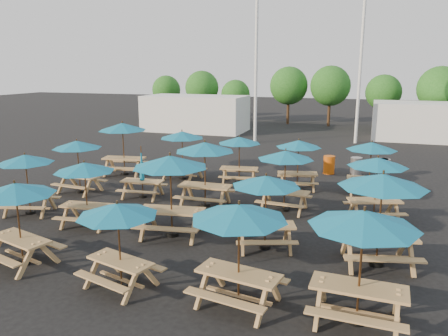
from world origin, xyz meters
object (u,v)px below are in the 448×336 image
(waste_bin_1, at_px, (356,167))
(picnic_unit_16, at_px, (364,226))
(picnic_unit_2, at_px, (77,147))
(picnic_unit_15, at_px, (299,147))
(picnic_unit_1, at_px, (25,162))
(picnic_unit_7, at_px, (182,138))
(picnic_unit_6, at_px, (142,176))
(picnic_unit_11, at_px, (239,143))
(picnic_unit_4, at_px, (16,194))
(picnic_unit_13, at_px, (266,185))
(picnic_unit_3, at_px, (123,130))
(waste_bin_0, at_px, (329,165))
(picnic_unit_9, at_px, (170,166))
(picnic_unit_12, at_px, (239,218))
(picnic_unit_14, at_px, (285,158))
(picnic_unit_8, at_px, (118,215))
(waste_bin_2, at_px, (384,168))
(picnic_unit_17, at_px, (383,186))
(picnic_unit_5, at_px, (85,171))
(picnic_unit_19, at_px, (371,149))
(picnic_unit_18, at_px, (378,166))
(picnic_unit_10, at_px, (205,151))
(waste_bin_3, at_px, (382,168))

(waste_bin_1, bearing_deg, picnic_unit_16, -87.66)
(picnic_unit_2, distance_m, picnic_unit_15, 8.98)
(picnic_unit_1, height_order, picnic_unit_7, picnic_unit_7)
(picnic_unit_6, bearing_deg, picnic_unit_11, 42.70)
(picnic_unit_4, xyz_separation_m, picnic_unit_13, (5.72, 3.03, -0.06))
(picnic_unit_13, bearing_deg, picnic_unit_3, 123.49)
(picnic_unit_7, relative_size, waste_bin_0, 2.67)
(picnic_unit_3, xyz_separation_m, picnic_unit_9, (5.48, -6.33, 0.01))
(picnic_unit_4, height_order, picnic_unit_11, picnic_unit_4)
(picnic_unit_12, relative_size, picnic_unit_14, 1.07)
(picnic_unit_1, distance_m, picnic_unit_8, 6.86)
(picnic_unit_6, bearing_deg, picnic_unit_7, 79.34)
(picnic_unit_1, height_order, waste_bin_1, picnic_unit_1)
(picnic_unit_9, bearing_deg, waste_bin_1, 54.06)
(picnic_unit_7, relative_size, waste_bin_2, 2.67)
(picnic_unit_13, bearing_deg, picnic_unit_8, -148.21)
(picnic_unit_7, bearing_deg, picnic_unit_17, -27.82)
(picnic_unit_5, height_order, picnic_unit_19, picnic_unit_19)
(picnic_unit_11, bearing_deg, waste_bin_1, 23.25)
(picnic_unit_6, distance_m, waste_bin_0, 9.16)
(picnic_unit_11, xyz_separation_m, picnic_unit_16, (5.36, -9.61, 0.25))
(picnic_unit_3, bearing_deg, picnic_unit_6, -59.04)
(picnic_unit_17, distance_m, picnic_unit_18, 3.56)
(picnic_unit_1, xyz_separation_m, waste_bin_0, (9.33, 9.39, -1.41))
(picnic_unit_2, bearing_deg, picnic_unit_9, -23.83)
(picnic_unit_7, xyz_separation_m, picnic_unit_14, (5.28, -3.03, -0.01))
(picnic_unit_6, distance_m, picnic_unit_11, 4.54)
(picnic_unit_19, bearing_deg, picnic_unit_1, -154.83)
(picnic_unit_4, bearing_deg, waste_bin_2, 69.84)
(picnic_unit_1, bearing_deg, picnic_unit_7, 48.09)
(picnic_unit_3, relative_size, picnic_unit_8, 1.15)
(picnic_unit_11, distance_m, picnic_unit_12, 10.17)
(picnic_unit_18, distance_m, picnic_unit_19, 2.99)
(picnic_unit_12, distance_m, picnic_unit_13, 3.16)
(picnic_unit_14, xyz_separation_m, picnic_unit_15, (-0.03, 3.00, -0.09))
(picnic_unit_8, relative_size, picnic_unit_13, 0.93)
(picnic_unit_8, xyz_separation_m, waste_bin_0, (3.48, 12.96, -1.35))
(picnic_unit_12, bearing_deg, picnic_unit_10, 126.57)
(picnic_unit_15, bearing_deg, waste_bin_2, 30.75)
(picnic_unit_10, bearing_deg, picnic_unit_1, -155.08)
(picnic_unit_1, relative_size, picnic_unit_2, 1.08)
(picnic_unit_13, bearing_deg, picnic_unit_11, 93.24)
(picnic_unit_18, relative_size, waste_bin_3, 2.85)
(picnic_unit_2, xyz_separation_m, picnic_unit_18, (11.39, 0.32, 0.00))
(picnic_unit_11, bearing_deg, waste_bin_2, 18.09)
(picnic_unit_12, xyz_separation_m, waste_bin_0, (0.67, 12.83, -1.55))
(waste_bin_1, bearing_deg, picnic_unit_2, -147.94)
(picnic_unit_4, height_order, waste_bin_3, picnic_unit_4)
(waste_bin_2, bearing_deg, picnic_unit_5, -132.93)
(picnic_unit_1, relative_size, picnic_unit_11, 1.09)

